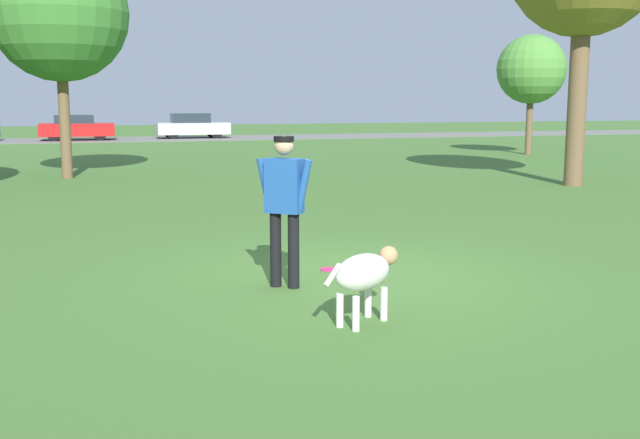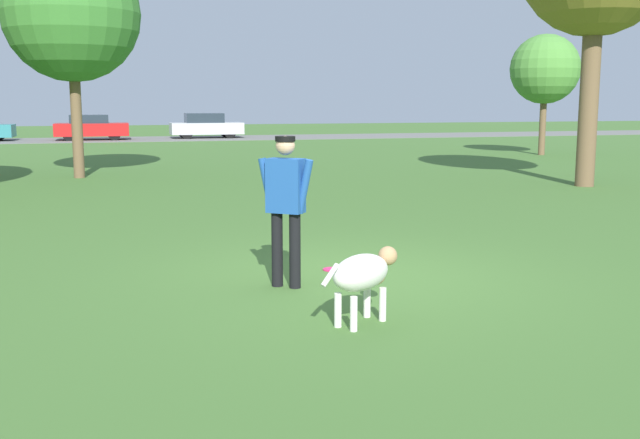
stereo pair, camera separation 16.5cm
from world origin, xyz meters
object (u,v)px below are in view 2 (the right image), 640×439
frisbee (331,269)px  parked_car_silver (206,126)px  person (286,198)px  tree_mid_center (71,14)px  parked_car_red (91,127)px  dog (364,274)px  tree_far_right (545,69)px

frisbee → parked_car_silver: bearing=84.9°
person → tree_mid_center: 14.31m
person → parked_car_red: size_ratio=0.44×
dog → parked_car_silver: 36.92m
person → parked_car_silver: person is taller
frisbee → tree_far_right: 22.46m
person → parked_car_silver: size_ratio=0.42×
tree_far_right → tree_mid_center: size_ratio=0.75×
dog → parked_car_red: 36.44m
tree_far_right → tree_mid_center: tree_mid_center is taller
dog → tree_mid_center: size_ratio=0.16×
person → frisbee: size_ratio=7.92×
dog → frisbee: (0.38, 2.26, -0.48)m
tree_far_right → parked_car_red: bearing=135.7°
person → tree_mid_center: tree_mid_center is taller
tree_far_right → dog: bearing=-126.5°
tree_far_right → frisbee: bearing=-129.1°
person → frisbee: bearing=80.8°
dog → parked_car_silver: size_ratio=0.24×
frisbee → parked_car_red: parked_car_red is taller
tree_mid_center → parked_car_red: 21.42m
tree_far_right → parked_car_silver: tree_far_right is taller
tree_far_right → parked_car_red: size_ratio=1.21×
person → frisbee: 1.44m
dog → tree_far_right: bearing=21.4°
tree_mid_center → parked_car_silver: size_ratio=1.54×
parked_car_red → tree_far_right: bearing=-44.5°
frisbee → person: bearing=-138.0°
person → parked_car_silver: bearing=122.6°
parked_car_red → parked_car_silver: bearing=3.7°
frisbee → dog: bearing=-99.5°
tree_far_right → parked_car_silver: 20.62m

